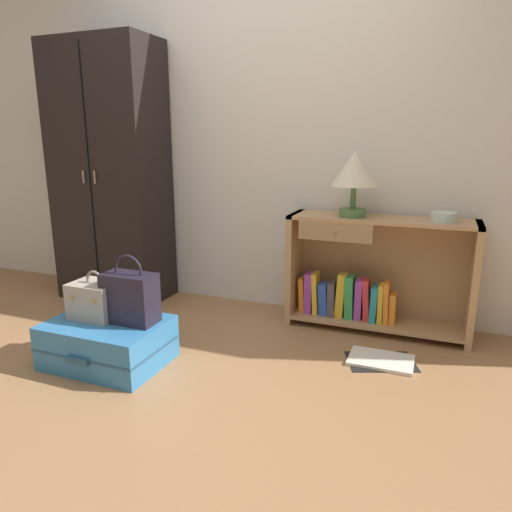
{
  "coord_description": "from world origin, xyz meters",
  "views": [
    {
      "loc": [
        1.21,
        -1.75,
        1.24
      ],
      "look_at": [
        0.21,
        0.78,
        0.55
      ],
      "focal_mm": 32.83,
      "sensor_mm": 36.0,
      "label": 1
    }
  ],
  "objects": [
    {
      "name": "back_wall",
      "position": [
        0.0,
        1.5,
        1.3
      ],
      "size": [
        6.4,
        0.1,
        2.6
      ],
      "primitive_type": "cube",
      "color": "silver",
      "rests_on": "ground_plane"
    },
    {
      "name": "train_case",
      "position": [
        -0.55,
        0.24,
        0.35
      ],
      "size": [
        0.27,
        0.22,
        0.27
      ],
      "color": "#A89E8E",
      "rests_on": "suitcase_large"
    },
    {
      "name": "open_book_on_floor",
      "position": [
        0.98,
        0.78,
        0.01
      ],
      "size": [
        0.44,
        0.38,
        0.02
      ],
      "color": "white",
      "rests_on": "ground_plane"
    },
    {
      "name": "bottle",
      "position": [
        -0.89,
        0.27,
        0.08
      ],
      "size": [
        0.08,
        0.08,
        0.18
      ],
      "color": "white",
      "rests_on": "ground_plane"
    },
    {
      "name": "ground_plane",
      "position": [
        0.0,
        0.0,
        0.0
      ],
      "size": [
        9.0,
        9.0,
        0.0
      ],
      "primitive_type": "plane",
      "color": "#9E7047"
    },
    {
      "name": "bookshelf",
      "position": [
        0.83,
        1.27,
        0.35
      ],
      "size": [
        1.17,
        0.34,
        0.75
      ],
      "color": "tan",
      "rests_on": "ground_plane"
    },
    {
      "name": "handbag",
      "position": [
        -0.32,
        0.25,
        0.39
      ],
      "size": [
        0.29,
        0.16,
        0.38
      ],
      "color": "#231E2D",
      "rests_on": "suitcase_large"
    },
    {
      "name": "wardrobe",
      "position": [
        -1.15,
        1.2,
        0.97
      ],
      "size": [
        0.83,
        0.47,
        1.93
      ],
      "color": "black",
      "rests_on": "ground_plane"
    },
    {
      "name": "table_lamp",
      "position": [
        0.7,
        1.23,
        1.03
      ],
      "size": [
        0.29,
        0.29,
        0.42
      ],
      "color": "#4C7542",
      "rests_on": "bookshelf"
    },
    {
      "name": "bowl",
      "position": [
        1.24,
        1.24,
        0.78
      ],
      "size": [
        0.15,
        0.15,
        0.06
      ],
      "primitive_type": "cylinder",
      "color": "silver",
      "rests_on": "bookshelf"
    },
    {
      "name": "suitcase_large",
      "position": [
        -0.45,
        0.2,
        0.12
      ],
      "size": [
        0.65,
        0.49,
        0.25
      ],
      "color": "teal",
      "rests_on": "ground_plane"
    }
  ]
}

